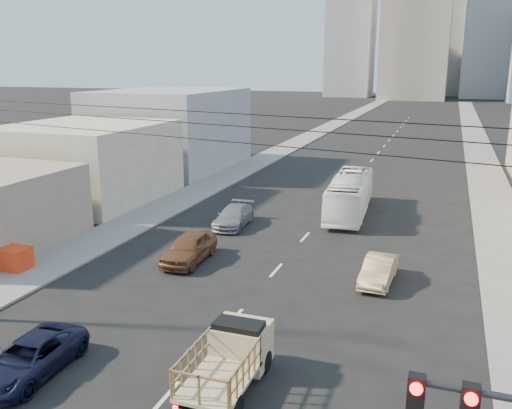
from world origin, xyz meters
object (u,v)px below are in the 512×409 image
Objects in this scene: flatbed_pickup at (230,356)px; sedan_grey at (234,216)px; city_bus at (350,194)px; navy_pickup at (29,358)px; sedan_brown at (189,248)px; sedan_tan at (379,270)px; crate_stack at (12,258)px.

sedan_grey is (-6.83, 17.36, -0.43)m from flatbed_pickup.
flatbed_pickup is 23.07m from city_bus.
sedan_brown is at bearing 86.84° from navy_pickup.
sedan_grey is at bearing 87.88° from navy_pickup.
sedan_tan reaches higher than crate_stack.
flatbed_pickup is 0.97× the size of sedan_brown.
navy_pickup is at bearing -93.06° from sedan_brown.
sedan_grey is (-6.73, -5.70, -0.77)m from city_bus.
navy_pickup is 12.00m from sedan_brown.
sedan_grey reaches higher than navy_pickup.
sedan_tan is 18.87m from crate_stack.
navy_pickup reaches higher than crate_stack.
sedan_brown is (0.19, 12.00, 0.15)m from navy_pickup.
sedan_tan is (3.56, 10.68, -0.45)m from flatbed_pickup.
crate_stack is at bearing -133.95° from city_bus.
crate_stack is (-14.70, 5.94, -0.40)m from flatbed_pickup.
sedan_tan is 0.86× the size of sedan_grey.
sedan_brown is 10.16m from sedan_tan.
city_bus reaches higher than sedan_grey.
sedan_brown is at bearing 28.11° from crate_stack.
sedan_grey is at bearing -143.20° from city_bus.
flatbed_pickup reaches higher than sedan_brown.
flatbed_pickup is 12.21m from sedan_brown.
flatbed_pickup is 1.12× the size of sedan_tan.
flatbed_pickup is at bearing -72.51° from sedan_grey.
flatbed_pickup reaches higher than sedan_grey.
sedan_brown is (-6.59, 10.27, -0.32)m from flatbed_pickup.
city_bus is 22.52m from crate_stack.
sedan_grey is at bearing 150.13° from sedan_tan.
flatbed_pickup reaches higher than crate_stack.
sedan_grey reaches higher than crate_stack.
sedan_grey is 2.55× the size of crate_stack.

